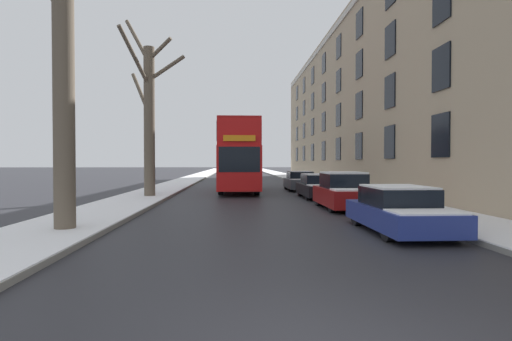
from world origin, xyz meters
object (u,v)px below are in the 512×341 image
bare_tree_left_0 (63,77)px  parked_car_2 (318,187)px  parked_car_0 (399,211)px  parked_car_1 (344,192)px  parked_car_3 (300,181)px  pedestrian_left_sidewalk (152,179)px  double_decker_bus (238,154)px  bare_tree_left_1 (149,113)px

bare_tree_left_0 → parked_car_2: (9.05, 10.43, -3.58)m
parked_car_0 → parked_car_1: bearing=90.0°
bare_tree_left_0 → parked_car_2: 14.27m
parked_car_2 → parked_car_3: parked_car_3 is taller
bare_tree_left_0 → parked_car_1: size_ratio=2.38×
bare_tree_left_0 → pedestrian_left_sidewalk: size_ratio=5.40×
double_decker_bus → parked_car_3: bearing=8.3°
parked_car_1 → bare_tree_left_1: bearing=150.3°
bare_tree_left_1 → parked_car_2: 9.86m
double_decker_bus → bare_tree_left_1: bearing=-132.2°
parked_car_3 → parked_car_1: bearing=-90.0°
bare_tree_left_0 → parked_car_0: bearing=-1.1°
parked_car_1 → parked_car_0: bearing=-90.0°
bare_tree_left_1 → parked_car_2: (9.04, -0.07, -3.93)m
bare_tree_left_1 → parked_car_0: (9.04, -10.68, -3.94)m
double_decker_bus → parked_car_2: size_ratio=2.53×
parked_car_0 → parked_car_1: (0.00, 5.53, 0.10)m
bare_tree_left_1 → pedestrian_left_sidewalk: bearing=96.8°
bare_tree_left_0 → pedestrian_left_sidewalk: bare_tree_left_0 is taller
bare_tree_left_1 → parked_car_1: 11.09m
bare_tree_left_1 → pedestrian_left_sidewalk: (-0.22, 1.85, -3.59)m
bare_tree_left_1 → parked_car_0: size_ratio=2.37×
parked_car_0 → pedestrian_left_sidewalk: bearing=126.5°
double_decker_bus → parked_car_0: 16.62m
bare_tree_left_1 → parked_car_2: bearing=-0.5°
bare_tree_left_1 → double_decker_bus: bare_tree_left_1 is taller
parked_car_0 → double_decker_bus: bearing=104.9°
bare_tree_left_0 → bare_tree_left_1: bare_tree_left_1 is taller
parked_car_3 → parked_car_2: bearing=-90.0°
bare_tree_left_0 → parked_car_1: bare_tree_left_0 is taller
parked_car_0 → parked_car_1: 5.53m
parked_car_0 → pedestrian_left_sidewalk: (-9.26, 12.53, 0.36)m
parked_car_3 → pedestrian_left_sidewalk: pedestrian_left_sidewalk is taller
parked_car_0 → bare_tree_left_0: bearing=178.9°
bare_tree_left_0 → bare_tree_left_1: bearing=90.0°
parked_car_3 → bare_tree_left_1: bearing=-146.9°
parked_car_1 → parked_car_3: parked_car_1 is taller
parked_car_1 → parked_car_3: (0.00, 11.05, -0.08)m
bare_tree_left_0 → double_decker_bus: (4.79, 15.78, -1.67)m
parked_car_1 → parked_car_3: 11.05m
bare_tree_left_0 → parked_car_2: size_ratio=2.28×
bare_tree_left_0 → double_decker_bus: 16.58m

